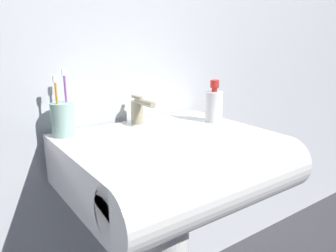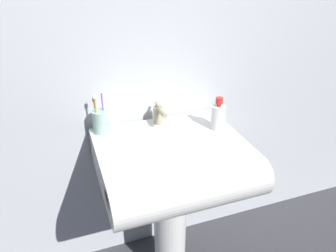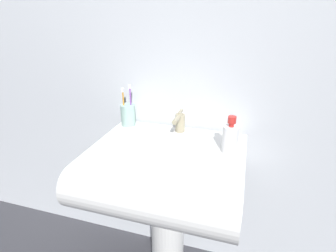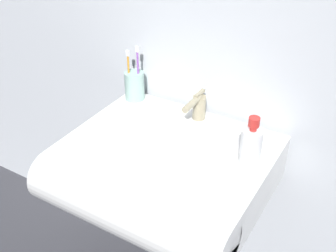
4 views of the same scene
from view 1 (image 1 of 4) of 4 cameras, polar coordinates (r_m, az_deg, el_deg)
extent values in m
cube|color=silver|center=(1.23, -8.43, 19.94)|extent=(5.00, 0.05, 2.40)
cube|color=white|center=(1.05, -0.34, -5.86)|extent=(0.62, 0.47, 0.16)
cylinder|color=white|center=(0.89, 8.58, -10.22)|extent=(0.62, 0.16, 0.16)
cylinder|color=tan|center=(1.17, -5.37, 2.45)|extent=(0.05, 0.05, 0.08)
cylinder|color=tan|center=(1.12, -4.09, 4.06)|extent=(0.02, 0.10, 0.02)
cube|color=tan|center=(1.16, -5.44, 5.03)|extent=(0.01, 0.06, 0.01)
cylinder|color=#99BFB2|center=(1.06, -17.82, 1.09)|extent=(0.07, 0.07, 0.10)
cylinder|color=orange|center=(1.04, -18.68, 3.01)|extent=(0.01, 0.01, 0.16)
cube|color=white|center=(1.03, -19.08, 7.72)|extent=(0.01, 0.01, 0.02)
cylinder|color=purple|center=(1.06, -17.27, 3.81)|extent=(0.01, 0.01, 0.17)
cube|color=white|center=(1.05, -17.68, 8.91)|extent=(0.01, 0.01, 0.02)
cylinder|color=white|center=(1.20, 7.99, 3.33)|extent=(0.06, 0.06, 0.11)
cylinder|color=red|center=(1.19, 8.10, 6.29)|extent=(0.02, 0.02, 0.01)
cylinder|color=red|center=(1.18, 8.14, 7.29)|extent=(0.03, 0.03, 0.03)
camera|label=2|loc=(0.55, 130.57, 40.95)|focal=35.00mm
camera|label=3|loc=(0.88, 66.15, 20.59)|focal=28.00mm
camera|label=4|loc=(1.21, 67.08, 29.40)|focal=45.00mm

